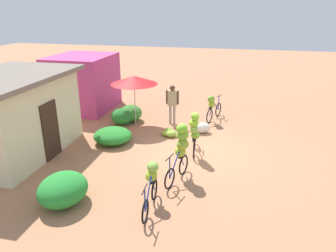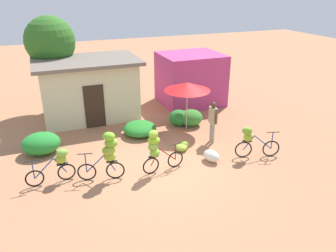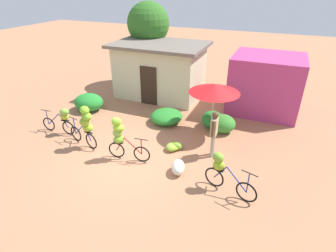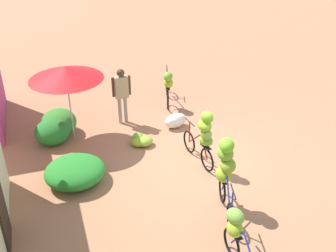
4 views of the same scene
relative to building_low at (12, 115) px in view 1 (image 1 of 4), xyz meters
name	(u,v)px [view 1 (image 1 of 4)]	position (x,y,z in m)	size (l,w,h in m)	color
ground_plane	(195,152)	(1.50, -6.24, -1.46)	(60.00, 60.00, 0.00)	#AD7350
building_low	(12,115)	(0.00, 0.00, 0.00)	(4.88, 3.33, 2.87)	beige
shop_pink	(83,83)	(5.50, 0.11, -0.10)	(3.20, 2.80, 2.71)	#B73A78
hedge_bush_front_left	(63,189)	(-2.44, -3.24, -1.04)	(1.46, 1.28, 0.83)	#25872F
hedge_bush_front_right	(113,136)	(1.64, -2.99, -1.17)	(1.44, 1.49, 0.58)	#28832A
hedge_bush_mid	(122,117)	(3.67, -2.61, -1.10)	(0.93, 0.99, 0.72)	#267C2D
hedge_bush_by_door	(131,113)	(4.17, -2.85, -1.08)	(1.11, 1.02, 0.76)	#378C32
market_umbrella	(134,80)	(3.78, -3.21, 0.57)	(2.03, 2.03, 2.21)	beige
bicycle_leftmost	(151,181)	(-1.97, -5.57, -0.76)	(1.62, 0.41, 1.17)	black
bicycle_near_pile	(181,146)	(-0.36, -6.05, -0.42)	(1.55, 0.58, 1.74)	black
bicycle_center_loaded	(195,130)	(1.27, -6.23, -0.51)	(1.60, 0.46, 1.65)	black
bicycle_by_shop	(213,106)	(4.99, -6.51, -0.73)	(1.68, 0.62, 1.26)	black
banana_pile_on_ground	(169,133)	(2.78, -4.97, -1.32)	(0.65, 0.74, 0.31)	#8BA735
produce_sack	(202,128)	(3.44, -6.24, -1.24)	(0.70, 0.44, 0.44)	silver
person_vendor	(172,100)	(4.24, -4.79, -0.36)	(0.23, 0.58, 1.78)	gray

